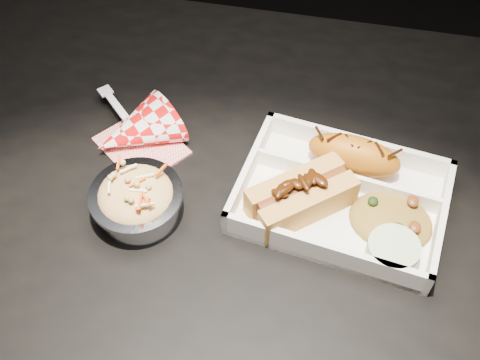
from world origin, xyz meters
name	(u,v)px	position (x,y,z in m)	size (l,w,h in m)	color
dining_table	(255,246)	(0.00, 0.00, 0.66)	(1.20, 0.80, 0.75)	black
food_tray	(341,199)	(0.10, 0.03, 0.76)	(0.27, 0.22, 0.04)	white
fried_pastry	(354,155)	(0.11, 0.08, 0.78)	(0.12, 0.05, 0.05)	#BC6712
hotdog	(302,195)	(0.05, 0.01, 0.78)	(0.14, 0.13, 0.06)	gold
fried_rice_mound	(392,215)	(0.16, 0.01, 0.77)	(0.10, 0.08, 0.03)	olive
cupcake_liner	(392,252)	(0.17, -0.04, 0.77)	(0.06, 0.06, 0.03)	beige
foil_coleslaw_cup	(137,199)	(-0.14, -0.04, 0.78)	(0.11, 0.11, 0.07)	silver
napkin_fork	(135,132)	(-0.18, 0.08, 0.77)	(0.16, 0.16, 0.10)	red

